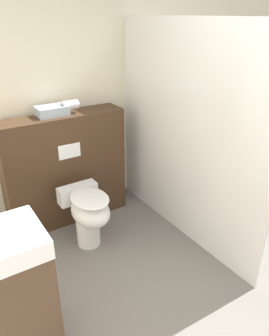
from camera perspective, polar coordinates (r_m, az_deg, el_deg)
ground_plane at (r=2.64m, az=15.12°, el=-26.15°), size 12.00×12.00×0.00m
wall_back at (r=3.52m, az=-9.49°, el=12.30°), size 8.00×0.06×2.50m
partition_panel at (r=3.43m, az=-11.87°, el=-0.21°), size 1.24×0.30×1.15m
shower_glass at (r=3.03m, az=8.46°, el=5.40°), size 0.04×1.99×2.01m
toilet at (r=3.08m, az=-8.09°, el=-7.70°), size 0.38×0.56×0.56m
sink_vanity at (r=2.29m, az=-20.50°, el=-20.01°), size 0.46×0.44×1.06m
hair_drier at (r=3.24m, az=-11.00°, el=10.71°), size 0.19×0.09×0.13m
folded_towel at (r=3.22m, az=-14.19°, el=9.63°), size 0.29×0.20×0.09m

